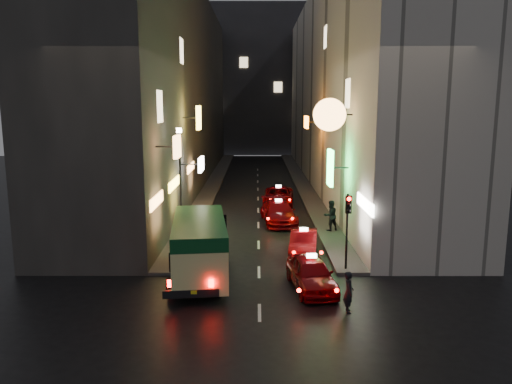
{
  "coord_description": "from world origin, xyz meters",
  "views": [
    {
      "loc": [
        -0.1,
        -13.41,
        7.65
      ],
      "look_at": [
        -0.14,
        13.0,
        2.95
      ],
      "focal_mm": 35.0,
      "sensor_mm": 36.0,
      "label": 1
    }
  ],
  "objects_px": {
    "taxi_near": "(311,271)",
    "pedestrian_crossing": "(349,289)",
    "lamp_post": "(180,178)",
    "minibus": "(200,242)",
    "traffic_light": "(348,215)"
  },
  "relations": [
    {
      "from": "taxi_near",
      "to": "pedestrian_crossing",
      "type": "relative_size",
      "value": 2.93
    },
    {
      "from": "minibus",
      "to": "lamp_post",
      "type": "height_order",
      "value": "lamp_post"
    },
    {
      "from": "minibus",
      "to": "traffic_light",
      "type": "relative_size",
      "value": 1.85
    },
    {
      "from": "taxi_near",
      "to": "pedestrian_crossing",
      "type": "distance_m",
      "value": 2.59
    },
    {
      "from": "taxi_near",
      "to": "lamp_post",
      "type": "relative_size",
      "value": 0.84
    },
    {
      "from": "pedestrian_crossing",
      "to": "lamp_post",
      "type": "xyz_separation_m",
      "value": [
        -7.5,
        8.92,
        2.83
      ]
    },
    {
      "from": "taxi_near",
      "to": "lamp_post",
      "type": "bearing_deg",
      "value": 134.0
    },
    {
      "from": "taxi_near",
      "to": "pedestrian_crossing",
      "type": "xyz_separation_m",
      "value": [
        1.13,
        -2.33,
        0.1
      ]
    },
    {
      "from": "pedestrian_crossing",
      "to": "traffic_light",
      "type": "xyz_separation_m",
      "value": [
        0.7,
        4.4,
        1.8
      ]
    },
    {
      "from": "lamp_post",
      "to": "taxi_near",
      "type": "bearing_deg",
      "value": -46.0
    },
    {
      "from": "taxi_near",
      "to": "traffic_light",
      "type": "xyz_separation_m",
      "value": [
        1.83,
        2.06,
        1.89
      ]
    },
    {
      "from": "traffic_light",
      "to": "pedestrian_crossing",
      "type": "bearing_deg",
      "value": -99.05
    },
    {
      "from": "minibus",
      "to": "pedestrian_crossing",
      "type": "height_order",
      "value": "minibus"
    },
    {
      "from": "lamp_post",
      "to": "minibus",
      "type": "bearing_deg",
      "value": -73.49
    },
    {
      "from": "taxi_near",
      "to": "pedestrian_crossing",
      "type": "bearing_deg",
      "value": -64.06
    }
  ]
}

